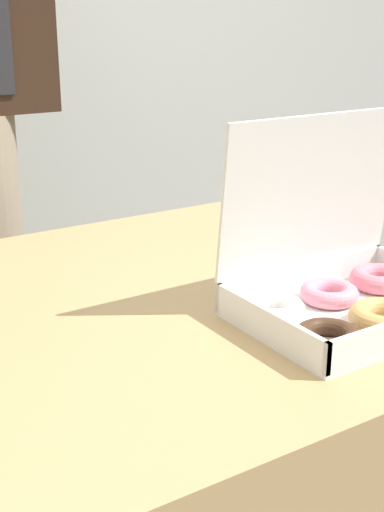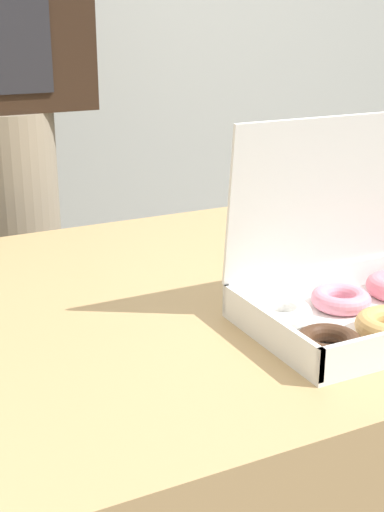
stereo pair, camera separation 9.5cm
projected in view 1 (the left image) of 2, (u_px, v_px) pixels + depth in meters
The scene contains 2 objects.
table at pixel (88, 510), 1.20m from camera, with size 1.19×0.89×0.71m.
donut_box at pixel (354, 287), 1.08m from camera, with size 0.35×0.25×0.30m.
Camera 1 is at (-0.39, -0.93, 1.15)m, focal length 50.00 mm.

